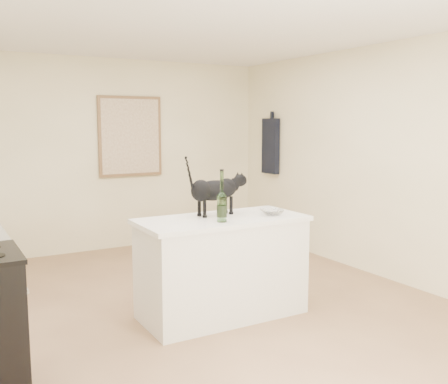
% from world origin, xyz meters
% --- Properties ---
extents(floor, '(5.50, 5.50, 0.00)m').
position_xyz_m(floor, '(0.00, 0.00, 0.00)').
color(floor, '#A17A55').
rests_on(floor, ground).
extents(ceiling, '(5.50, 5.50, 0.00)m').
position_xyz_m(ceiling, '(0.00, 0.00, 2.60)').
color(ceiling, white).
rests_on(ceiling, ground).
extents(wall_back, '(4.50, 0.00, 4.50)m').
position_xyz_m(wall_back, '(0.00, 2.75, 1.30)').
color(wall_back, '#FFF1C5').
rests_on(wall_back, ground).
extents(wall_right, '(0.00, 5.50, 5.50)m').
position_xyz_m(wall_right, '(2.25, 0.00, 1.30)').
color(wall_right, '#FFF1C5').
rests_on(wall_right, ground).
extents(island_base, '(1.44, 0.67, 0.86)m').
position_xyz_m(island_base, '(0.10, -0.20, 0.43)').
color(island_base, white).
rests_on(island_base, floor).
extents(island_top, '(1.50, 0.70, 0.04)m').
position_xyz_m(island_top, '(0.10, -0.20, 0.88)').
color(island_top, white).
rests_on(island_top, island_base).
extents(artwork_frame, '(0.90, 0.03, 1.10)m').
position_xyz_m(artwork_frame, '(0.30, 2.72, 1.55)').
color(artwork_frame, brown).
rests_on(artwork_frame, wall_back).
extents(artwork_canvas, '(0.82, 0.00, 1.02)m').
position_xyz_m(artwork_canvas, '(0.30, 2.70, 1.55)').
color(artwork_canvas, beige).
rests_on(artwork_canvas, wall_back).
extents(hanging_garment, '(0.08, 0.34, 0.80)m').
position_xyz_m(hanging_garment, '(2.19, 2.05, 1.40)').
color(hanging_garment, black).
rests_on(hanging_garment, wall_right).
extents(black_cat, '(0.60, 0.23, 0.41)m').
position_xyz_m(black_cat, '(0.10, -0.07, 1.10)').
color(black_cat, black).
rests_on(black_cat, island_top).
extents(wine_bottle, '(0.09, 0.09, 0.39)m').
position_xyz_m(wine_bottle, '(0.00, -0.37, 1.10)').
color(wine_bottle, '#255522').
rests_on(wine_bottle, island_top).
extents(glass_bowl, '(0.27, 0.27, 0.05)m').
position_xyz_m(glass_bowl, '(0.56, -0.32, 0.93)').
color(glass_bowl, silver).
rests_on(glass_bowl, island_top).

